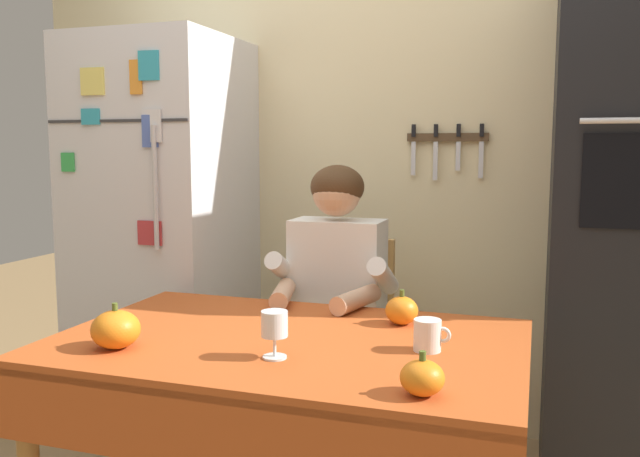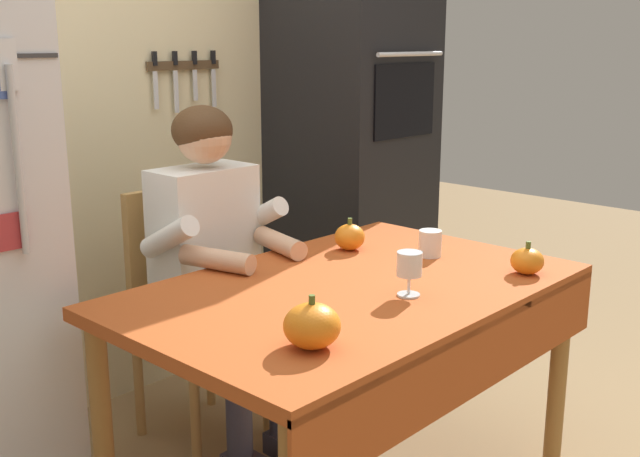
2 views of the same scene
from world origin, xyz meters
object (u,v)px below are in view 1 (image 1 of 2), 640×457
object	(u,v)px
wall_oven	(634,217)
pumpkin_medium	(116,329)
pumpkin_large	(422,378)
wine_glass	(275,326)
seated_person	(333,297)
chair_behind_person	(346,340)
coffee_mug	(428,335)
dining_table	(286,367)
refrigerator	(164,236)
pumpkin_small	(402,310)

from	to	relation	value
wall_oven	pumpkin_medium	size ratio (longest dim) A/B	15.01
pumpkin_large	wine_glass	bearing A→B (deg)	161.34
seated_person	wine_glass	world-z (taller)	seated_person
wall_oven	chair_behind_person	xyz separation A→B (m)	(-1.09, -0.13, -0.54)
seated_person	coffee_mug	xyz separation A→B (m)	(0.46, -0.58, 0.05)
dining_table	coffee_mug	distance (m)	0.44
pumpkin_large	wall_oven	bearing A→B (deg)	64.63
coffee_mug	dining_table	bearing A→B (deg)	-176.45
pumpkin_large	refrigerator	bearing A→B (deg)	139.70
pumpkin_medium	pumpkin_small	world-z (taller)	pumpkin_medium
coffee_mug	pumpkin_medium	world-z (taller)	pumpkin_medium
wall_oven	coffee_mug	bearing A→B (deg)	-125.00
pumpkin_medium	pumpkin_large	bearing A→B (deg)	-5.51
wall_oven	pumpkin_large	size ratio (longest dim) A/B	19.85
wine_glass	pumpkin_small	bearing A→B (deg)	59.96
dining_table	pumpkin_small	xyz separation A→B (m)	(0.30, 0.28, 0.13)
wall_oven	pumpkin_small	xyz separation A→B (m)	(-0.75, -0.64, -0.26)
chair_behind_person	seated_person	bearing A→B (deg)	-90.00
refrigerator	wine_glass	bearing A→B (deg)	-46.93
refrigerator	pumpkin_small	size ratio (longest dim) A/B	15.74
pumpkin_small	wine_glass	bearing A→B (deg)	-120.04
refrigerator	wine_glass	xyz separation A→B (m)	(0.98, -1.05, -0.07)
wall_oven	coffee_mug	size ratio (longest dim) A/B	19.93
refrigerator	seated_person	distance (m)	0.97
pumpkin_small	dining_table	bearing A→B (deg)	-136.46
dining_table	seated_person	world-z (taller)	seated_person
seated_person	wine_glass	xyz separation A→B (m)	(0.07, -0.77, 0.09)
wall_oven	pumpkin_small	world-z (taller)	wall_oven
pumpkin_medium	pumpkin_small	distance (m)	0.89
chair_behind_person	seated_person	distance (m)	0.29
refrigerator	pumpkin_small	world-z (taller)	refrigerator
dining_table	coffee_mug	size ratio (longest dim) A/B	13.29
dining_table	coffee_mug	bearing A→B (deg)	3.55
seated_person	coffee_mug	world-z (taller)	seated_person
wall_oven	wine_glass	bearing A→B (deg)	-132.88
seated_person	pumpkin_small	xyz separation A→B (m)	(0.33, -0.32, 0.05)
coffee_mug	wine_glass	bearing A→B (deg)	-153.09
wine_glass	refrigerator	bearing A→B (deg)	133.07
wall_oven	pumpkin_small	distance (m)	1.02
pumpkin_medium	dining_table	bearing A→B (deg)	27.91
dining_table	pumpkin_large	size ratio (longest dim) A/B	13.23
refrigerator	dining_table	xyz separation A→B (m)	(0.95, -0.88, -0.24)
dining_table	coffee_mug	world-z (taller)	coffee_mug
wall_oven	pumpkin_medium	bearing A→B (deg)	-142.15
wall_oven	chair_behind_person	distance (m)	1.22
seated_person	pumpkin_small	world-z (taller)	seated_person
chair_behind_person	coffee_mug	bearing A→B (deg)	-58.97
dining_table	seated_person	size ratio (longest dim) A/B	1.12
pumpkin_large	coffee_mug	bearing A→B (deg)	96.82
pumpkin_large	pumpkin_medium	size ratio (longest dim) A/B	0.76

